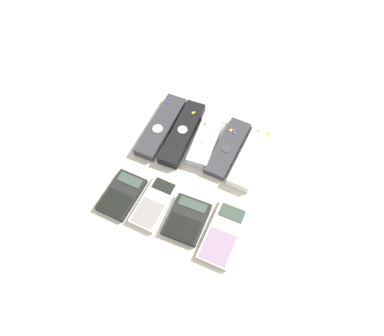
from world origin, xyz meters
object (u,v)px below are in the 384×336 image
remote_0 (161,126)px  remote_4 (252,155)px  remote_3 (228,148)px  calculator_2 (187,219)px  calculator_3 (224,234)px  remote_2 (205,140)px  calculator_0 (122,195)px  remote_1 (182,133)px  calculator_1 (155,203)px

remote_0 → remote_4: same height
remote_3 → calculator_2: (-0.02, -0.23, -0.00)m
calculator_2 → calculator_3: size_ratio=0.70×
remote_4 → calculator_3: (0.00, -0.23, -0.01)m
remote_2 → calculator_0: (-0.13, -0.23, -0.01)m
calculator_0 → remote_4: bearing=44.7°
remote_0 → calculator_2: 0.29m
remote_0 → remote_2: size_ratio=1.28×
remote_1 → calculator_0: size_ratio=1.71×
remote_3 → calculator_3: bearing=-69.0°
remote_2 → remote_4: 0.13m
remote_2 → calculator_1: 0.22m
remote_1 → remote_3: (0.13, 0.00, -0.00)m
remote_4 → calculator_3: size_ratio=1.33×
remote_2 → calculator_0: 0.26m
remote_0 → calculator_1: (0.08, -0.22, -0.00)m
remote_0 → remote_4: 0.26m
remote_4 → remote_1: bearing=-175.1°
remote_4 → calculator_3: remote_4 is taller
remote_4 → calculator_2: remote_4 is taller
remote_0 → calculator_3: remote_0 is taller
remote_4 → calculator_0: 0.35m
remote_3 → calculator_1: 0.25m
remote_2 → calculator_0: remote_2 is taller
calculator_3 → remote_2: bearing=122.5°
remote_3 → remote_2: bearing=-174.2°
remote_1 → remote_4: 0.20m
remote_3 → calculator_3: 0.24m
remote_0 → calculator_1: bearing=-68.0°
remote_4 → calculator_2: bearing=-107.4°
remote_2 → calculator_3: 0.27m
remote_3 → calculator_1: remote_3 is taller
calculator_1 → remote_1: bearing=98.2°
remote_1 → calculator_1: 0.22m
calculator_1 → calculator_2: bearing=-3.3°
calculator_0 → calculator_1: 0.09m
remote_0 → remote_1: bearing=0.5°
remote_0 → remote_3: size_ratio=1.13×
remote_3 → calculator_3: size_ratio=1.20×
remote_0 → calculator_0: (-0.00, -0.23, -0.00)m
remote_3 → calculator_1: size_ratio=1.33×
remote_1 → calculator_1: bearing=-86.2°
remote_0 → remote_1: (0.06, -0.00, 0.00)m
remote_1 → calculator_3: bearing=-49.7°
remote_0 → calculator_3: size_ratio=1.35×
calculator_0 → remote_0: bearing=92.9°
remote_2 → calculator_0: bearing=-123.0°
remote_3 → remote_4: size_ratio=0.90×
remote_1 → remote_4: (0.20, 0.00, -0.00)m
remote_1 → calculator_3: 0.30m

